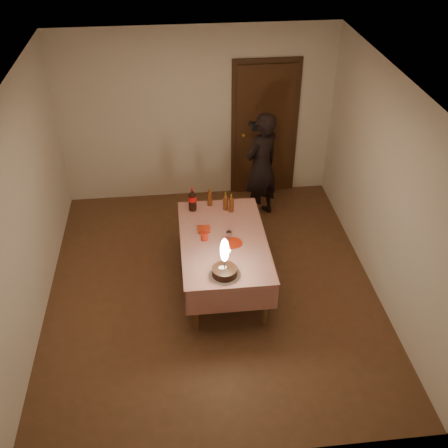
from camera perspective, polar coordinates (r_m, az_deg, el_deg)
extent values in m
cube|color=brown|center=(6.58, -1.29, -6.91)|extent=(4.00, 4.50, 0.01)
cube|color=beige|center=(7.77, -2.95, 11.61)|extent=(4.00, 0.04, 2.60)
cube|color=beige|center=(4.09, 1.41, -14.58)|extent=(4.00, 0.04, 2.60)
cube|color=beige|center=(6.00, -20.87, 1.35)|extent=(0.04, 4.50, 2.60)
cube|color=beige|center=(6.24, 17.18, 3.61)|extent=(0.04, 4.50, 2.60)
cube|color=silver|center=(5.20, -1.68, 14.79)|extent=(4.00, 4.50, 0.04)
cube|color=#472814|center=(7.97, 4.42, 10.01)|extent=(0.85, 0.05, 2.05)
sphere|color=#B28C33|center=(7.89, 2.16, 9.60)|extent=(0.06, 0.06, 0.06)
cube|color=brown|center=(6.22, -0.05, -1.90)|extent=(0.90, 1.60, 0.04)
cylinder|color=brown|center=(5.86, -3.10, -9.18)|extent=(0.07, 0.07, 0.64)
cylinder|color=brown|center=(5.93, 4.53, -8.59)|extent=(0.07, 0.07, 0.64)
cylinder|color=brown|center=(6.99, -3.88, -0.67)|extent=(0.07, 0.07, 0.64)
cylinder|color=brown|center=(7.05, 2.45, -0.27)|extent=(0.07, 0.07, 0.64)
cube|color=beige|center=(6.20, -0.05, -1.71)|extent=(1.02, 1.72, 0.01)
cube|color=beige|center=(5.67, 0.89, -8.32)|extent=(1.02, 0.01, 0.34)
cube|color=beige|center=(6.99, -0.81, 1.34)|extent=(1.02, 0.01, 0.34)
cube|color=beige|center=(6.29, -4.63, -3.29)|extent=(0.01, 1.72, 0.34)
cube|color=beige|center=(6.37, 4.47, -2.67)|extent=(0.01, 1.72, 0.34)
cylinder|color=white|center=(5.70, 0.06, -5.52)|extent=(0.35, 0.35, 0.01)
cylinder|color=black|center=(5.67, 0.06, -5.18)|extent=(0.27, 0.27, 0.08)
cylinder|color=white|center=(5.65, -0.16, -4.76)|extent=(0.07, 0.07, 0.00)
sphere|color=red|center=(5.63, 0.43, -4.80)|extent=(0.02, 0.02, 0.02)
cube|color=#19721E|center=(5.63, 0.59, -4.94)|extent=(0.02, 0.01, 0.00)
cube|color=#19721E|center=(5.62, 0.34, -4.99)|extent=(0.01, 0.02, 0.00)
cylinder|color=#262628|center=(5.60, 0.06, -4.39)|extent=(0.01, 0.01, 0.12)
ellipsoid|color=#FFF2BF|center=(5.48, 0.06, -2.86)|extent=(0.09, 0.09, 0.29)
sphere|color=white|center=(5.55, 0.06, -3.75)|extent=(0.04, 0.04, 0.04)
cylinder|color=red|center=(6.13, 0.99, -2.07)|extent=(0.22, 0.22, 0.01)
cylinder|color=#B81E0C|center=(6.17, -2.16, -1.33)|extent=(0.08, 0.08, 0.10)
cylinder|color=white|center=(6.19, 0.52, -1.21)|extent=(0.07, 0.07, 0.09)
cube|color=red|center=(6.35, -2.17, -0.56)|extent=(0.15, 0.15, 0.02)
cylinder|color=black|center=(6.66, -3.44, 2.36)|extent=(0.10, 0.10, 0.22)
cylinder|color=red|center=(6.63, -3.46, 2.80)|extent=(0.10, 0.10, 0.07)
cone|color=black|center=(6.58, -3.49, 3.46)|extent=(0.10, 0.10, 0.08)
cylinder|color=red|center=(6.56, -3.50, 3.79)|extent=(0.03, 0.03, 0.02)
cylinder|color=#54270E|center=(6.76, -1.56, 2.73)|extent=(0.06, 0.06, 0.18)
cone|color=#54270E|center=(6.69, -1.58, 3.60)|extent=(0.06, 0.06, 0.06)
cylinder|color=olive|center=(6.67, -1.59, 3.85)|extent=(0.02, 0.02, 0.02)
cylinder|color=#54270E|center=(6.63, 0.80, 2.05)|extent=(0.06, 0.06, 0.18)
cone|color=#54270E|center=(6.57, 0.80, 2.93)|extent=(0.06, 0.06, 0.06)
cylinder|color=olive|center=(6.55, 0.81, 3.19)|extent=(0.02, 0.02, 0.02)
cylinder|color=#54270E|center=(6.67, 0.17, 2.27)|extent=(0.06, 0.06, 0.18)
cone|color=#54270E|center=(6.60, 0.17, 3.14)|extent=(0.06, 0.06, 0.06)
cylinder|color=olive|center=(6.59, 0.17, 3.40)|extent=(0.02, 0.02, 0.02)
imported|color=black|center=(7.45, 4.07, 6.23)|extent=(0.71, 0.66, 1.62)
cube|color=black|center=(7.27, 3.53, 10.57)|extent=(0.16, 0.15, 0.10)
cylinder|color=black|center=(7.32, 3.10, 10.77)|extent=(0.11, 0.11, 0.08)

